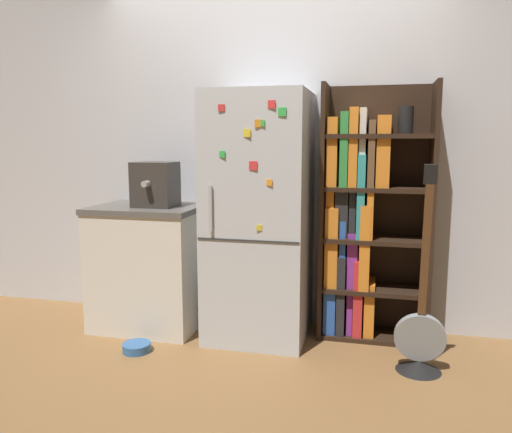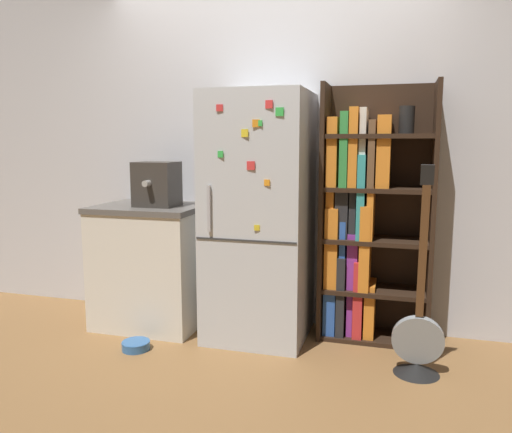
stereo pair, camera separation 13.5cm
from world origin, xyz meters
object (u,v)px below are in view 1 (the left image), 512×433
(bookshelf, at_px, (362,221))
(guitar, at_px, (420,343))
(espresso_machine, at_px, (155,184))
(pet_bowl, at_px, (137,347))
(refrigerator, at_px, (259,217))

(bookshelf, relative_size, guitar, 1.41)
(espresso_machine, bearing_deg, pet_bowl, -84.40)
(bookshelf, bearing_deg, pet_bowl, -155.00)
(guitar, height_order, pet_bowl, guitar)
(guitar, bearing_deg, bookshelf, 125.90)
(espresso_machine, height_order, guitar, guitar)
(refrigerator, bearing_deg, bookshelf, 14.02)
(bookshelf, bearing_deg, guitar, -54.10)
(refrigerator, bearing_deg, espresso_machine, -177.58)
(refrigerator, xyz_separation_m, bookshelf, (0.70, 0.17, -0.03))
(guitar, bearing_deg, refrigerator, 162.28)
(pet_bowl, bearing_deg, espresso_machine, 95.60)
(guitar, bearing_deg, pet_bowl, -175.43)
(espresso_machine, xyz_separation_m, pet_bowl, (0.04, -0.45, -1.04))
(pet_bowl, bearing_deg, guitar, 4.57)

